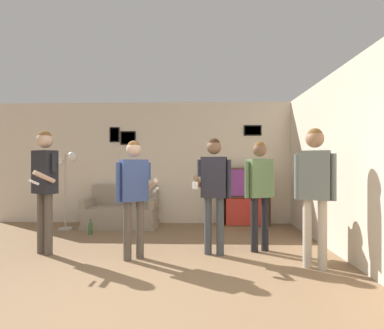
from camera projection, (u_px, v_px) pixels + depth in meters
ground_plane at (120, 309)px, 2.72m from camera, size 20.00×20.00×0.00m
wall_back at (168, 163)px, 6.72m from camera, size 7.83×0.08×2.70m
wall_right at (331, 162)px, 4.61m from camera, size 0.06×6.37×2.70m
couch at (122, 213)px, 6.33m from camera, size 1.50×0.80×0.85m
bookshelf at (245, 197)px, 6.44m from camera, size 1.03×0.30×1.24m
floor_lamp at (65, 170)px, 6.03m from camera, size 0.48×0.28×1.56m
person_player_foreground_left at (45, 177)px, 4.39m from camera, size 0.45×0.61×1.81m
person_player_foreground_center at (134, 187)px, 4.14m from camera, size 0.59×0.37×1.65m
person_watcher_holding_cup at (214, 183)px, 4.36m from camera, size 0.55×0.40×1.70m
person_spectator_near_bookshelf at (260, 184)px, 4.53m from camera, size 0.47×0.31×1.67m
person_spectator_far_right at (315, 181)px, 3.78m from camera, size 0.45×0.34×1.78m
bottle_on_floor at (90, 228)px, 5.61m from camera, size 0.07×0.07×0.29m
drinking_cup at (248, 165)px, 6.44m from camera, size 0.08×0.08×0.10m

